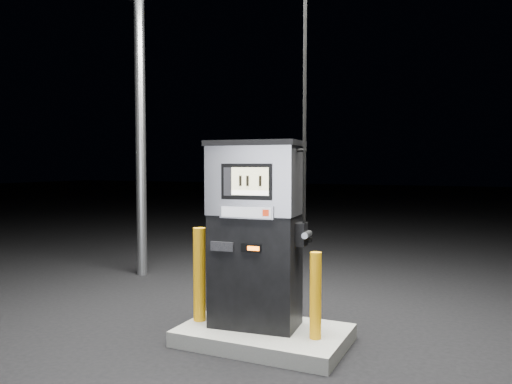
% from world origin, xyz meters
% --- Properties ---
extents(ground, '(80.00, 80.00, 0.00)m').
position_xyz_m(ground, '(0.00, 0.00, 0.00)').
color(ground, black).
rests_on(ground, ground).
extents(pump_island, '(1.60, 1.00, 0.15)m').
position_xyz_m(pump_island, '(0.00, 0.00, 0.07)').
color(pump_island, slate).
rests_on(pump_island, ground).
extents(fuel_dispenser, '(1.03, 0.63, 3.79)m').
position_xyz_m(fuel_dispenser, '(-0.10, 0.03, 1.09)').
color(fuel_dispenser, black).
rests_on(fuel_dispenser, pump_island).
extents(bollard_left, '(0.15, 0.15, 0.96)m').
position_xyz_m(bollard_left, '(-0.70, -0.06, 0.63)').
color(bollard_left, '#FFAB0E').
rests_on(bollard_left, pump_island).
extents(bollard_right, '(0.14, 0.14, 0.80)m').
position_xyz_m(bollard_right, '(0.55, -0.08, 0.55)').
color(bollard_right, '#FFAB0E').
rests_on(bollard_right, pump_island).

